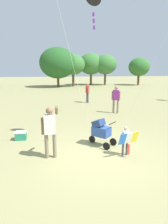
% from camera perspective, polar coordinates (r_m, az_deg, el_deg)
% --- Properties ---
extents(ground_plane, '(120.00, 120.00, 0.00)m').
position_cam_1_polar(ground_plane, '(6.68, 4.72, -12.73)').
color(ground_plane, '#938E5B').
extents(treeline_distant, '(29.48, 7.36, 5.94)m').
position_cam_1_polar(treeline_distant, '(31.19, -6.54, 14.09)').
color(treeline_distant, brown).
rests_on(treeline_distant, ground).
extents(child_with_butterfly_kite, '(0.73, 0.44, 1.02)m').
position_cam_1_polar(child_with_butterfly_kite, '(6.54, 12.45, -7.75)').
color(child_with_butterfly_kite, '#4C4C51').
rests_on(child_with_butterfly_kite, ground).
extents(person_adult_flyer, '(0.54, 0.51, 1.77)m').
position_cam_1_polar(person_adult_flyer, '(6.23, -10.16, -4.75)').
color(person_adult_flyer, '#7F705B').
rests_on(person_adult_flyer, ground).
extents(stroller, '(0.98, 0.97, 1.03)m').
position_cam_1_polar(stroller, '(7.27, 5.07, -5.37)').
color(stroller, black).
rests_on(stroller, ground).
extents(kite_adult_black, '(1.76, 1.55, 5.54)m').
position_cam_1_polar(kite_adult_black, '(7.74, 2.70, 30.50)').
color(kite_adult_black, black).
rests_on(kite_adult_black, ground).
extents(person_couple_left, '(0.51, 0.39, 1.77)m').
position_cam_1_polar(person_couple_left, '(12.53, 9.53, 4.34)').
color(person_couple_left, '#7F705B').
rests_on(person_couple_left, ground).
extents(person_kid_running, '(0.28, 0.53, 1.66)m').
position_cam_1_polar(person_kid_running, '(16.19, 1.05, 6.24)').
color(person_kid_running, '#4C4C51').
rests_on(person_kid_running, ground).
extents(cooler_box, '(0.45, 0.33, 0.35)m').
position_cam_1_polar(cooler_box, '(8.35, -18.36, -6.69)').
color(cooler_box, '#288466').
rests_on(cooler_box, ground).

